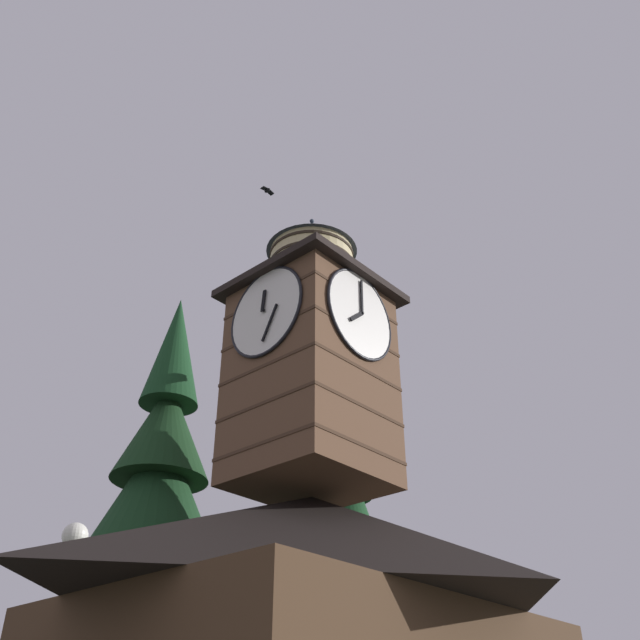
# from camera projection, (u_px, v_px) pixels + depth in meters

# --- Properties ---
(clock_tower) EXTENTS (4.64, 4.64, 9.77)m
(clock_tower) POSITION_uv_depth(u_px,v_px,m) (311.00, 353.00, 22.54)
(clock_tower) COLOR brown
(clock_tower) RESTS_ON building_main
(pine_tree_behind) EXTENTS (6.98, 6.98, 17.63)m
(pine_tree_behind) POSITION_uv_depth(u_px,v_px,m) (147.00, 578.00, 22.65)
(pine_tree_behind) COLOR #473323
(pine_tree_behind) RESTS_ON ground_plane
(pine_tree_aside) EXTENTS (6.49, 6.49, 16.07)m
(pine_tree_aside) POSITION_uv_depth(u_px,v_px,m) (351.00, 633.00, 28.02)
(pine_tree_aside) COLOR #473323
(pine_tree_aside) RESTS_ON ground_plane
(moon) EXTENTS (1.87, 1.87, 1.87)m
(moon) POSITION_uv_depth(u_px,v_px,m) (75.00, 536.00, 52.15)
(moon) COLOR silver
(flying_bird_high) EXTENTS (0.58, 0.28, 0.16)m
(flying_bird_high) POSITION_uv_depth(u_px,v_px,m) (267.00, 190.00, 28.29)
(flying_bird_high) COLOR black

